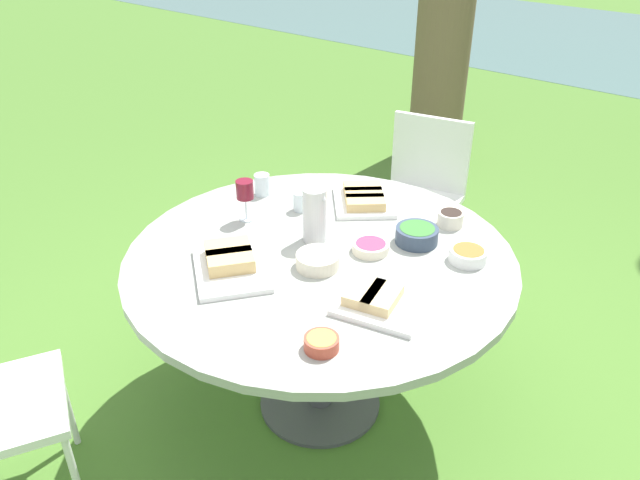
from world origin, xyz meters
The scene contains 16 objects.
ground_plane centered at (0.00, 0.00, 0.00)m, with size 40.00×40.00×0.00m, color #4C7A2D.
dining_table centered at (0.00, 0.00, 0.68)m, with size 1.48×1.48×0.77m.
chair_near_left centered at (-0.28, 1.23, 0.52)m, with size 0.52×0.51×0.89m.
water_pitcher centered at (-0.08, 0.07, 0.89)m, with size 0.10×0.09×0.22m.
wine_glass centered at (-0.41, 0.01, 0.90)m, with size 0.07×0.07×0.18m.
platter_bread_main centered at (0.36, -0.13, 0.80)m, with size 0.34×0.30×0.06m.
platter_charcuterie centered at (-0.18, -0.29, 0.80)m, with size 0.42×0.41×0.07m.
platter_sandwich_side centered at (-0.12, 0.44, 0.80)m, with size 0.39×0.39×0.06m.
bowl_fries centered at (0.36, -0.42, 0.80)m, with size 0.11×0.11×0.04m.
bowl_salad centered at (0.24, 0.31, 0.81)m, with size 0.17×0.17×0.07m.
bowl_olives centered at (0.27, 0.51, 0.81)m, with size 0.10×0.10×0.06m.
bowl_dip_red centered at (0.14, 0.14, 0.79)m, with size 0.14×0.14×0.04m.
bowl_dip_cream centered at (0.05, -0.08, 0.80)m, with size 0.16×0.16×0.05m.
bowl_roasted_veg centered at (0.46, 0.31, 0.80)m, with size 0.14×0.14×0.05m.
cup_water_near centered at (-0.53, 0.23, 0.82)m, with size 0.07×0.07×0.10m.
cup_water_far centered at (-0.29, 0.22, 0.81)m, with size 0.06×0.06×0.08m.
Camera 1 is at (1.29, -1.55, 2.02)m, focal length 35.00 mm.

